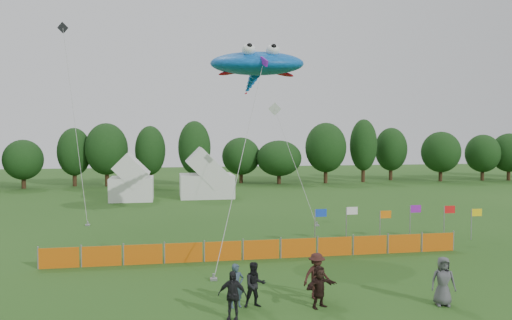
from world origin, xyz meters
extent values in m
plane|color=#234C16|center=(0.00, 0.00, 0.00)|extent=(160.00, 160.00, 0.00)
cylinder|color=#382314|center=(-21.24, 44.50, 0.96)|extent=(0.50, 0.50, 1.91)
ellipsoid|color=black|center=(-21.24, 44.50, 3.45)|extent=(4.61, 4.61, 4.30)
cylinder|color=#382314|center=(-15.73, 46.21, 1.19)|extent=(0.50, 0.50, 2.38)
ellipsoid|color=black|center=(-15.73, 46.21, 4.30)|extent=(4.09, 4.09, 5.35)
cylinder|color=#382314|center=(-11.75, 45.39, 1.29)|extent=(0.50, 0.50, 2.57)
ellipsoid|color=black|center=(-11.75, 45.39, 4.64)|extent=(5.20, 5.20, 5.79)
cylinder|color=#382314|center=(-6.44, 45.32, 1.23)|extent=(0.50, 0.50, 2.46)
ellipsoid|color=black|center=(-6.44, 45.32, 4.45)|extent=(3.78, 3.78, 5.55)
cylinder|color=#382314|center=(-0.99, 43.92, 1.33)|extent=(0.50, 0.50, 2.66)
ellipsoid|color=black|center=(-0.99, 43.92, 4.81)|extent=(4.05, 4.05, 5.99)
cylinder|color=#382314|center=(5.28, 46.53, 0.99)|extent=(0.50, 0.50, 1.98)
ellipsoid|color=black|center=(5.28, 46.53, 3.58)|extent=(5.06, 5.06, 4.46)
cylinder|color=#382314|center=(9.99, 44.56, 0.93)|extent=(0.50, 0.50, 1.86)
ellipsoid|color=black|center=(9.99, 44.56, 3.35)|extent=(5.86, 5.86, 4.18)
cylinder|color=#382314|center=(16.28, 44.38, 1.31)|extent=(0.50, 0.50, 2.62)
ellipsoid|color=black|center=(16.28, 44.38, 4.73)|extent=(5.41, 5.41, 5.89)
cylinder|color=#382314|center=(21.78, 44.99, 1.39)|extent=(0.50, 0.50, 2.78)
ellipsoid|color=black|center=(21.78, 44.99, 5.02)|extent=(3.67, 3.67, 6.26)
cylinder|color=#382314|center=(26.67, 46.88, 1.21)|extent=(0.50, 0.50, 2.42)
ellipsoid|color=black|center=(26.67, 46.88, 4.36)|extent=(4.46, 4.46, 5.44)
cylinder|color=#382314|center=(32.69, 44.13, 1.12)|extent=(0.50, 0.50, 2.24)
ellipsoid|color=black|center=(32.69, 44.13, 4.04)|extent=(5.26, 5.26, 5.03)
cylinder|color=#382314|center=(39.09, 44.15, 1.05)|extent=(0.50, 0.50, 2.10)
ellipsoid|color=black|center=(39.09, 44.15, 3.80)|extent=(4.74, 4.74, 4.73)
cylinder|color=#382314|center=(42.84, 43.69, 1.08)|extent=(0.50, 0.50, 2.16)
ellipsoid|color=black|center=(42.84, 43.69, 3.91)|extent=(4.88, 4.88, 4.87)
cube|color=white|center=(-7.83, 31.51, 1.13)|extent=(4.12, 4.12, 2.26)
cube|color=silver|center=(-0.41, 32.47, 1.18)|extent=(5.38, 4.31, 2.37)
cube|color=#CB580B|center=(-9.63, 6.52, 0.50)|extent=(1.90, 0.06, 1.00)
cube|color=#CB580B|center=(-7.63, 6.52, 0.50)|extent=(1.90, 0.06, 1.00)
cube|color=#CB580B|center=(-5.63, 6.52, 0.50)|extent=(1.90, 0.06, 1.00)
cube|color=#CB580B|center=(-3.63, 6.52, 0.50)|extent=(1.90, 0.06, 1.00)
cube|color=#CB580B|center=(-1.63, 6.52, 0.50)|extent=(1.90, 0.06, 1.00)
cube|color=#CB580B|center=(0.37, 6.52, 0.50)|extent=(1.90, 0.06, 1.00)
cube|color=#CB580B|center=(2.37, 6.52, 0.50)|extent=(1.90, 0.06, 1.00)
cube|color=#CB580B|center=(4.37, 6.52, 0.50)|extent=(1.90, 0.06, 1.00)
cube|color=#CB580B|center=(6.37, 6.52, 0.50)|extent=(1.90, 0.06, 1.00)
cube|color=#CB580B|center=(8.37, 6.52, 0.50)|extent=(1.90, 0.06, 1.00)
cube|color=#CB580B|center=(10.37, 6.52, 0.50)|extent=(1.90, 0.06, 1.00)
cylinder|color=gray|center=(4.00, 8.92, 1.08)|extent=(0.06, 0.06, 2.16)
cube|color=blue|center=(4.35, 8.92, 1.93)|extent=(0.70, 0.02, 0.45)
cylinder|color=gray|center=(6.00, 9.16, 1.10)|extent=(0.06, 0.06, 2.19)
cube|color=white|center=(6.35, 9.16, 1.97)|extent=(0.70, 0.02, 0.45)
cylinder|color=gray|center=(8.00, 8.88, 0.98)|extent=(0.06, 0.06, 1.96)
cube|color=orange|center=(8.35, 8.88, 1.73)|extent=(0.70, 0.02, 0.45)
cylinder|color=gray|center=(10.00, 9.04, 1.11)|extent=(0.06, 0.06, 2.22)
cube|color=purple|center=(10.35, 9.04, 1.99)|extent=(0.70, 0.02, 0.45)
cylinder|color=gray|center=(12.00, 8.63, 1.09)|extent=(0.06, 0.06, 2.18)
cube|color=red|center=(12.35, 8.63, 1.96)|extent=(0.70, 0.02, 0.45)
cylinder|color=gray|center=(14.00, 8.91, 0.95)|extent=(0.06, 0.06, 1.90)
cube|color=yellow|center=(14.35, 8.91, 1.68)|extent=(0.70, 0.02, 0.45)
imported|color=#2F414F|center=(-1.91, -0.42, 0.83)|extent=(0.69, 0.55, 1.65)
imported|color=black|center=(-1.22, -0.51, 0.85)|extent=(0.87, 0.70, 1.70)
imported|color=#321814|center=(1.36, 0.01, 0.91)|extent=(1.30, 0.92, 1.82)
imported|color=black|center=(-2.22, -1.64, 0.87)|extent=(1.10, 0.70, 1.74)
imported|color=#4A4B4F|center=(5.85, -1.59, 0.93)|extent=(1.03, 0.81, 1.86)
imported|color=black|center=(1.15, -1.00, 0.79)|extent=(1.53, 1.06, 1.59)
ellipsoid|color=blue|center=(1.18, 12.16, 10.90)|extent=(6.48, 5.32, 2.04)
sphere|color=white|center=(0.44, 10.89, 11.54)|extent=(0.82, 0.82, 0.82)
sphere|color=white|center=(1.91, 10.89, 11.54)|extent=(0.82, 0.82, 0.82)
ellipsoid|color=red|center=(-0.38, 12.36, 10.37)|extent=(1.72, 0.75, 0.27)
ellipsoid|color=red|center=(2.73, 12.36, 10.37)|extent=(1.72, 0.75, 0.27)
cube|color=purple|center=(1.18, 9.92, 10.71)|extent=(0.37, 0.96, 0.70)
cylinder|color=#A5A5A5|center=(-0.62, 6.71, 5.30)|extent=(3.64, 7.08, 10.62)
cube|color=gray|center=(-2.42, 3.19, 0.05)|extent=(0.30, 0.30, 0.10)
cube|color=silver|center=(4.76, 23.34, 8.65)|extent=(1.13, 0.32, 1.13)
cylinder|color=#A5A5A5|center=(5.38, 19.17, 4.33)|extent=(1.27, 8.36, 8.67)
cube|color=gray|center=(6.00, 15.00, 0.05)|extent=(0.30, 0.30, 0.10)
cube|color=black|center=(-12.42, 23.26, 14.90)|extent=(0.90, 0.26, 0.90)
cylinder|color=#A5A5A5|center=(-11.21, 20.63, 7.45)|extent=(2.45, 5.29, 14.91)
cube|color=gray|center=(-10.00, 18.00, 0.05)|extent=(0.30, 0.30, 0.10)
camera|label=1|loc=(-4.44, -18.67, 6.51)|focal=35.00mm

